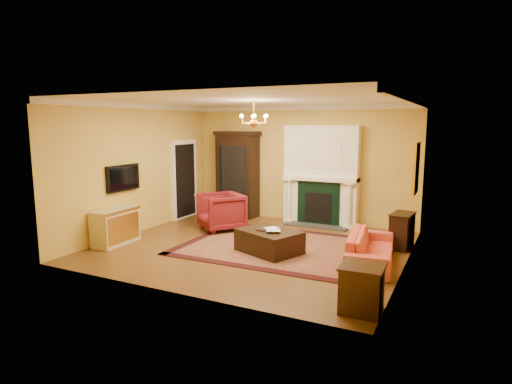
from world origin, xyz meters
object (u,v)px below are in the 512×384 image
Objects in this scene: coral_sofa at (371,243)px; leather_ottoman at (269,241)px; china_cabinet at (238,176)px; commode at (115,227)px; end_table at (362,290)px; console_table at (402,231)px; pedestal_table at (202,206)px; wingback_armchair at (221,210)px.

leather_ottoman is at bearing 88.95° from coral_sofa.
china_cabinet reaches higher than coral_sofa.
end_table is (5.45, -1.03, -0.07)m from commode.
pedestal_table is at bearing -175.87° from console_table.
console_table is at bearing -11.06° from china_cabinet.
coral_sofa is 1.31m from console_table.
china_cabinet is at bearing 60.40° from pedestal_table.
commode is 5.99m from console_table.
commode is 0.52× the size of coral_sofa.
china_cabinet is 4.91m from coral_sofa.
china_cabinet reaches higher than pedestal_table.
coral_sofa reaches higher than pedestal_table.
console_table is 0.60× the size of leather_ottoman.
console_table is at bearing 41.95° from wingback_armchair.
console_table reaches higher than leather_ottoman.
china_cabinet is 1.15× the size of coral_sofa.
pedestal_table is 2.69m from commode.
pedestal_table reaches higher than end_table.
coral_sofa is at bearing 23.50° from wingback_armchair.
end_table reaches higher than leather_ottoman.
coral_sofa is at bearing 10.44° from commode.
commode is at bearing 94.42° from coral_sofa.
pedestal_table is 0.60× the size of leather_ottoman.
coral_sofa is (3.75, -0.95, -0.11)m from wingback_armchair.
console_table is (4.53, -1.26, -0.76)m from china_cabinet.
china_cabinet is at bearing 150.77° from leather_ottoman.
wingback_armchair is 1.38× the size of console_table.
china_cabinet reaches higher than wingback_armchair.
china_cabinet is at bearing 73.08° from commode.
china_cabinet reaches higher than console_table.
coral_sofa is at bearing 28.48° from leather_ottoman.
china_cabinet is at bearing 133.89° from end_table.
leather_ottoman is at bearing 4.72° from wingback_armchair.
end_table is (0.31, -2.13, -0.07)m from coral_sofa.
pedestal_table is 0.70× the size of commode.
pedestal_table is 1.14× the size of end_table.
leather_ottoman is (2.76, -1.77, -0.18)m from pedestal_table.
pedestal_table is 0.36× the size of coral_sofa.
commode is at bearing -142.84° from leather_ottoman.
wingback_armchair reaches higher than commode.
china_cabinet is 2.20× the size of commode.
leather_ottoman is (-2.31, -1.48, -0.12)m from console_table.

